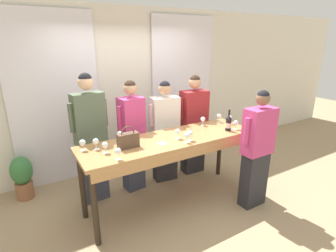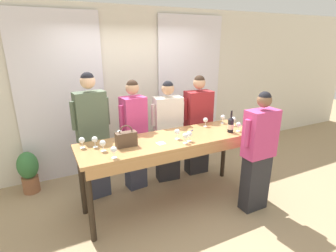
{
  "view_description": "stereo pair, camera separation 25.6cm",
  "coord_description": "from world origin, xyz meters",
  "views": [
    {
      "loc": [
        -1.72,
        -2.81,
        2.25
      ],
      "look_at": [
        0.0,
        0.07,
        1.14
      ],
      "focal_mm": 28.0,
      "sensor_mm": 36.0,
      "label": 1
    },
    {
      "loc": [
        -1.49,
        -2.93,
        2.25
      ],
      "look_at": [
        0.0,
        0.07,
        1.14
      ],
      "focal_mm": 28.0,
      "sensor_mm": 36.0,
      "label": 2
    }
  ],
  "objects": [
    {
      "name": "ground_plane",
      "position": [
        0.0,
        0.0,
        0.0
      ],
      "size": [
        18.0,
        18.0,
        0.0
      ],
      "primitive_type": "plane",
      "color": "tan"
    },
    {
      "name": "wall_back",
      "position": [
        0.0,
        1.55,
        1.4
      ],
      "size": [
        12.0,
        0.06,
        2.8
      ],
      "color": "silver",
      "rests_on": "ground_plane"
    },
    {
      "name": "curtain_panel_left",
      "position": [
        -1.18,
        1.48,
        1.34
      ],
      "size": [
        1.34,
        0.03,
        2.69
      ],
      "color": "white",
      "rests_on": "ground_plane"
    },
    {
      "name": "curtain_panel_right",
      "position": [
        1.18,
        1.48,
        1.34
      ],
      "size": [
        1.34,
        0.03,
        2.69
      ],
      "color": "white",
      "rests_on": "ground_plane"
    },
    {
      "name": "tasting_bar",
      "position": [
        0.0,
        -0.03,
        0.88
      ],
      "size": [
        2.46,
        0.72,
        0.99
      ],
      "color": "#B27F4C",
      "rests_on": "ground_plane"
    },
    {
      "name": "wine_bottle",
      "position": [
        0.88,
        -0.16,
        1.11
      ],
      "size": [
        0.08,
        0.08,
        0.31
      ],
      "color": "black",
      "rests_on": "tasting_bar"
    },
    {
      "name": "handbag",
      "position": [
        -0.61,
        -0.01,
        1.09
      ],
      "size": [
        0.26,
        0.11,
        0.27
      ],
      "color": "brown",
      "rests_on": "tasting_bar"
    },
    {
      "name": "wine_glass_front_left",
      "position": [
        1.04,
        0.22,
        1.09
      ],
      "size": [
        0.07,
        0.07,
        0.14
      ],
      "color": "white",
      "rests_on": "tasting_bar"
    },
    {
      "name": "wine_glass_front_mid",
      "position": [
        0.17,
        -0.21,
        1.09
      ],
      "size": [
        0.07,
        0.07,
        0.14
      ],
      "color": "white",
      "rests_on": "tasting_bar"
    },
    {
      "name": "wine_glass_front_right",
      "position": [
        -0.91,
        -0.03,
        1.09
      ],
      "size": [
        0.07,
        0.07,
        0.14
      ],
      "color": "white",
      "rests_on": "tasting_bar"
    },
    {
      "name": "wine_glass_center_left",
      "position": [
        -0.97,
        0.14,
        1.09
      ],
      "size": [
        0.07,
        0.07,
        0.14
      ],
      "color": "white",
      "rests_on": "tasting_bar"
    },
    {
      "name": "wine_glass_center_mid",
      "position": [
        -0.63,
        0.24,
        1.09
      ],
      "size": [
        0.07,
        0.07,
        0.14
      ],
      "color": "white",
      "rests_on": "tasting_bar"
    },
    {
      "name": "wine_glass_center_right",
      "position": [
        -1.11,
        0.18,
        1.09
      ],
      "size": [
        0.07,
        0.07,
        0.14
      ],
      "color": "white",
      "rests_on": "tasting_bar"
    },
    {
      "name": "wine_glass_back_left",
      "position": [
        1.0,
        -0.19,
        1.09
      ],
      "size": [
        0.07,
        0.07,
        0.14
      ],
      "color": "white",
      "rests_on": "tasting_bar"
    },
    {
      "name": "wine_glass_back_mid",
      "position": [
        0.07,
        -0.06,
        1.09
      ],
      "size": [
        0.07,
        0.07,
        0.14
      ],
      "color": "white",
      "rests_on": "tasting_bar"
    },
    {
      "name": "wine_glass_back_right",
      "position": [
        0.09,
        -0.24,
        1.09
      ],
      "size": [
        0.07,
        0.07,
        0.14
      ],
      "color": "white",
      "rests_on": "tasting_bar"
    },
    {
      "name": "wine_glass_near_host",
      "position": [
        0.71,
        0.21,
        1.09
      ],
      "size": [
        0.07,
        0.07,
        0.14
      ],
      "color": "white",
      "rests_on": "tasting_bar"
    },
    {
      "name": "wine_glass_by_bottle",
      "position": [
        1.11,
        0.06,
        1.09
      ],
      "size": [
        0.07,
        0.07,
        0.14
      ],
      "color": "white",
      "rests_on": "tasting_bar"
    },
    {
      "name": "wine_glass_by_handbag",
      "position": [
        -0.84,
        -0.27,
        1.09
      ],
      "size": [
        0.07,
        0.07,
        0.14
      ],
      "color": "white",
      "rests_on": "tasting_bar"
    },
    {
      "name": "napkin",
      "position": [
        -0.19,
        -0.12,
        1.0
      ],
      "size": [
        0.11,
        0.11,
        0.0
      ],
      "color": "white",
      "rests_on": "tasting_bar"
    },
    {
      "name": "pen",
      "position": [
        0.39,
        0.11,
        1.0
      ],
      "size": [
        0.12,
        0.08,
        0.01
      ],
      "color": "#193399",
      "rests_on": "tasting_bar"
    },
    {
      "name": "guest_olive_jacket",
      "position": [
        -0.9,
        0.63,
        0.96
      ],
      "size": [
        0.53,
        0.25,
        1.85
      ],
      "color": "#383D51",
      "rests_on": "ground_plane"
    },
    {
      "name": "guest_pink_top",
      "position": [
        -0.29,
        0.63,
        0.88
      ],
      "size": [
        0.46,
        0.3,
        1.71
      ],
      "color": "#383D51",
      "rests_on": "ground_plane"
    },
    {
      "name": "guest_cream_sweater",
      "position": [
        0.28,
        0.63,
        0.84
      ],
      "size": [
        0.55,
        0.29,
        1.66
      ],
      "color": "#28282D",
      "rests_on": "ground_plane"
    },
    {
      "name": "guest_striped_shirt",
      "position": [
        0.84,
        0.63,
        0.87
      ],
      "size": [
        0.55,
        0.28,
        1.71
      ],
      "color": "#28282D",
      "rests_on": "ground_plane"
    },
    {
      "name": "host_pouring",
      "position": [
        0.98,
        -0.63,
        0.84
      ],
      "size": [
        0.54,
        0.23,
        1.65
      ],
      "color": "#28282D",
      "rests_on": "ground_plane"
    },
    {
      "name": "potted_plant",
      "position": [
        -1.8,
        1.21,
        0.36
      ],
      "size": [
        0.3,
        0.3,
        0.66
      ],
      "color": "#935B3D",
      "rests_on": "ground_plane"
    }
  ]
}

